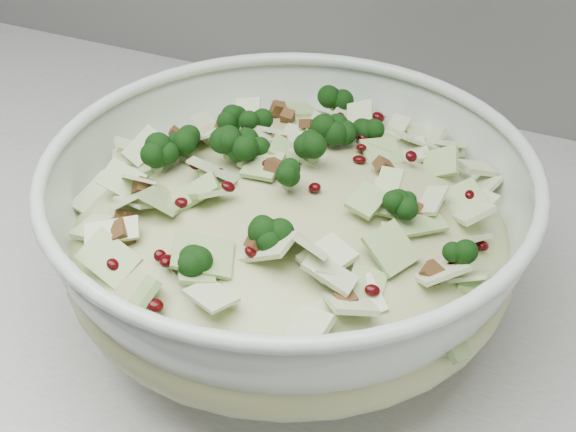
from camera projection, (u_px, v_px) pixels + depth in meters
name	position (u px, v px, depth m)	size (l,w,h in m)	color
counter	(77.00, 427.00, 1.12)	(3.60, 0.60, 0.90)	silver
mixing_bowl	(290.00, 238.00, 0.61)	(0.44, 0.44, 0.15)	silver
salad	(290.00, 213.00, 0.60)	(0.39, 0.39, 0.15)	#B2B87E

